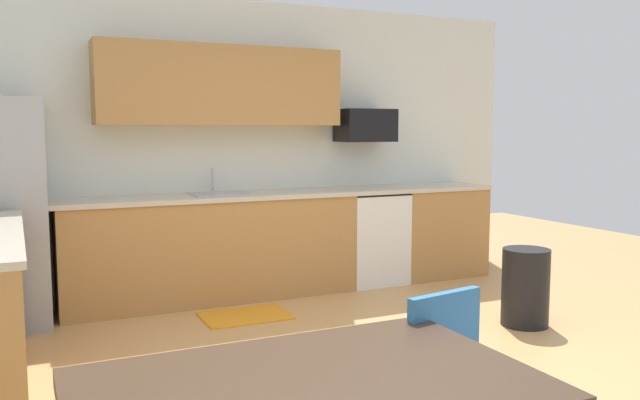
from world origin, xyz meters
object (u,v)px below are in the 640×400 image
at_px(oven_range, 369,236).
at_px(microwave, 365,125).
at_px(chair_near_table, 463,382).
at_px(trash_bin, 525,287).

distance_m(oven_range, microwave, 1.10).
bearing_deg(microwave, chair_near_table, -113.24).
bearing_deg(trash_bin, oven_range, 101.86).
relative_size(microwave, chair_near_table, 0.64).
height_order(chair_near_table, trash_bin, chair_near_table).
bearing_deg(trash_bin, chair_near_table, -137.79).
xyz_separation_m(oven_range, microwave, (0.00, 0.10, 1.10)).
height_order(microwave, trash_bin, microwave).
relative_size(oven_range, microwave, 1.69).
height_order(oven_range, chair_near_table, oven_range).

